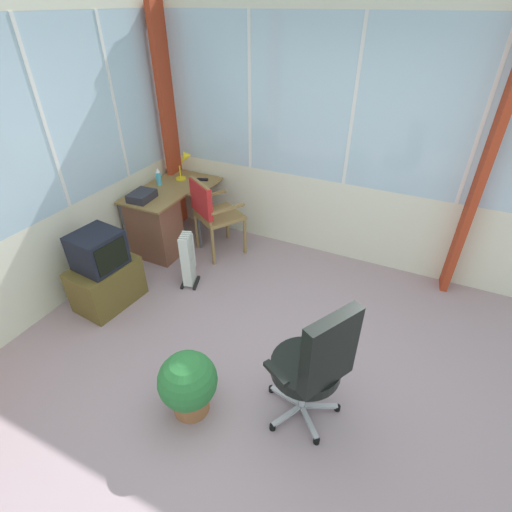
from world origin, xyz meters
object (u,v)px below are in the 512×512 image
at_px(wooden_armchair, 209,208).
at_px(tv_on_stand, 104,273).
at_px(office_chair, 316,362).
at_px(desk_lamp, 186,161).
at_px(spray_bottle, 158,177).
at_px(space_heater, 188,259).
at_px(tv_remote, 202,179).
at_px(desk, 156,225).
at_px(potted_plant, 188,383).
at_px(paper_tray, 142,196).

xyz_separation_m(wooden_armchair, tv_on_stand, (-1.25, 0.49, -0.26)).
bearing_deg(office_chair, desk_lamp, 49.39).
relative_size(spray_bottle, space_heater, 0.34).
bearing_deg(tv_remote, spray_bottle, 111.21).
bearing_deg(desk, wooden_armchair, -66.01).
bearing_deg(space_heater, office_chair, -120.35).
bearing_deg(space_heater, potted_plant, -146.18).
bearing_deg(paper_tray, potted_plant, -134.26).
bearing_deg(paper_tray, tv_remote, -22.43).
xyz_separation_m(paper_tray, office_chair, (-1.29, -2.50, -0.17)).
distance_m(tv_remote, office_chair, 3.01).
bearing_deg(potted_plant, wooden_armchair, 26.66).
bearing_deg(desk_lamp, paper_tray, 172.14).
bearing_deg(tv_on_stand, tv_remote, -4.65).
bearing_deg(paper_tray, tv_on_stand, -168.73).
bearing_deg(tv_on_stand, desk_lamp, 2.60).
relative_size(tv_remote, office_chair, 0.13).
distance_m(desk_lamp, wooden_armchair, 0.78).
relative_size(tv_remote, spray_bottle, 0.69).
bearing_deg(desk_lamp, office_chair, -130.61).
height_order(tv_on_stand, potted_plant, tv_on_stand).
bearing_deg(desk_lamp, tv_remote, -87.73).
bearing_deg(tv_on_stand, wooden_armchair, -21.37).
xyz_separation_m(desk, paper_tray, (-0.08, 0.07, 0.40)).
bearing_deg(space_heater, paper_tray, 70.16).
xyz_separation_m(desk, wooden_armchair, (0.27, -0.60, 0.23)).
bearing_deg(wooden_armchair, desk_lamp, 53.77).
height_order(desk_lamp, space_heater, desk_lamp).
height_order(desk, office_chair, office_chair).
bearing_deg(space_heater, spray_bottle, 50.35).
relative_size(spray_bottle, paper_tray, 0.72).
bearing_deg(office_chair, potted_plant, 110.35).
distance_m(desk_lamp, spray_bottle, 0.40).
xyz_separation_m(office_chair, potted_plant, (-0.31, 0.85, -0.33)).
height_order(tv_remote, office_chair, office_chair).
height_order(spray_bottle, paper_tray, spray_bottle).
distance_m(wooden_armchair, potted_plant, 2.21).
relative_size(wooden_armchair, space_heater, 1.54).
bearing_deg(paper_tray, space_heater, -109.84).
distance_m(wooden_armchair, space_heater, 0.69).
relative_size(tv_on_stand, potted_plant, 1.49).
relative_size(spray_bottle, tv_on_stand, 0.26).
distance_m(spray_bottle, space_heater, 1.21).
relative_size(desk, desk_lamp, 3.33).
height_order(paper_tray, wooden_armchair, wooden_armchair).
xyz_separation_m(paper_tray, tv_on_stand, (-0.91, -0.18, -0.43)).
bearing_deg(office_chair, tv_remote, 46.64).
distance_m(desk, wooden_armchair, 0.70).
bearing_deg(spray_bottle, desk_lamp, -29.32).
bearing_deg(wooden_armchair, desk, 113.99).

